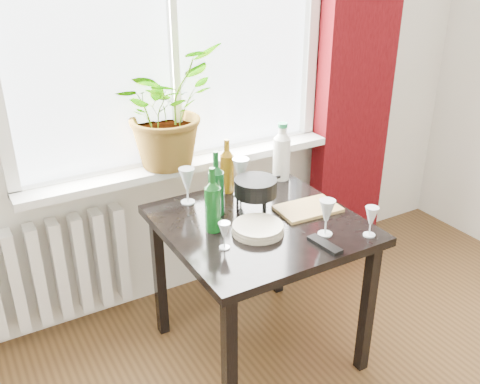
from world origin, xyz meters
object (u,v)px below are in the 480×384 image
potted_plant (165,107)px  wineglass_front_right (326,217)px  fondue_pot (255,194)px  radiator (49,272)px  table (260,238)px  wine_bottle_left (213,200)px  wineglass_back_center (241,176)px  wineglass_front_left (224,235)px  bottle_amber (227,165)px  cutting_board (308,209)px  plate_stack (258,228)px  wineglass_back_left (187,185)px  cleaning_bottle (282,151)px  wineglass_far_right (371,221)px  wine_bottle_right (216,183)px  tv_remote (325,245)px

potted_plant → wineglass_front_right: bearing=-66.8°
wineglass_front_right → fondue_pot: size_ratio=0.74×
radiator → table: bearing=-36.5°
potted_plant → fondue_pot: size_ratio=2.62×
wine_bottle_left → wineglass_back_center: 0.38m
wineglass_front_right → wineglass_front_left: (-0.43, 0.12, -0.02)m
bottle_amber → cutting_board: bearing=-58.9°
bottle_amber → cutting_board: size_ratio=0.98×
plate_stack → radiator: bearing=137.8°
wineglass_front_right → wineglass_back_left: 0.69m
potted_plant → wine_bottle_left: size_ratio=2.01×
cleaning_bottle → wineglass_front_left: bearing=-141.8°
wineglass_far_right → cutting_board: (-0.09, 0.32, -0.06)m
plate_stack → table: bearing=53.1°
wine_bottle_right → wineglass_front_right: wine_bottle_right is taller
bottle_amber → wineglass_far_right: (0.31, -0.70, -0.07)m
wine_bottle_left → tv_remote: bearing=-46.8°
table → wineglass_back_center: 0.34m
bottle_amber → tv_remote: (0.09, -0.68, -0.13)m
table → wineglass_back_left: 0.43m
radiator → table: table is taller
potted_plant → wineglass_far_right: (0.52, -0.95, -0.33)m
radiator → bottle_amber: size_ratio=2.83×
wine_bottle_right → plate_stack: 0.29m
tv_remote → bottle_amber: bearing=91.8°
cutting_board → wineglass_far_right: bearing=-75.0°
wine_bottle_right → plate_stack: size_ratio=1.34×
wine_bottle_right → fondue_pot: bearing=-17.2°
table → cutting_board: cutting_board is taller
wineglass_front_left → cutting_board: (0.50, 0.10, -0.05)m
cutting_board → wineglass_back_center: bearing=121.9°
fondue_pot → potted_plant: bearing=92.5°
wine_bottle_right → wineglass_far_right: (0.47, -0.51, -0.09)m
plate_stack → fondue_pot: 0.23m
radiator → table: 1.09m
fondue_pot → wine_bottle_right: bearing=140.7°
tv_remote → table: bearing=103.5°
wineglass_far_right → cutting_board: 0.34m
wineglass_far_right → wineglass_front_left: 0.63m
fondue_pot → tv_remote: (0.07, -0.43, -0.07)m
bottle_amber → wineglass_back_left: bottle_amber is taller
wine_bottle_right → cutting_board: 0.45m
potted_plant → tv_remote: potted_plant is taller
wine_bottle_left → plate_stack: bearing=-36.0°
wine_bottle_left → wineglass_far_right: 0.68m
potted_plant → wine_bottle_right: size_ratio=1.93×
table → wine_bottle_right: wine_bottle_right is taller
wine_bottle_right → cutting_board: bearing=-25.9°
tv_remote → wine_bottle_left: bearing=127.5°
wineglass_far_right → wineglass_back_left: size_ratio=0.76×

